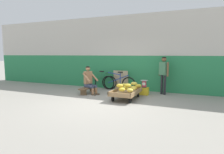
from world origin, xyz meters
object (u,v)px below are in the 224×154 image
at_px(plastic_crate, 144,91).
at_px(bicycle_far_left, 118,83).
at_px(vendor_seated, 89,80).
at_px(weighing_scale, 144,84).
at_px(bicycle_near_left, 100,81).
at_px(banana_cart, 126,93).
at_px(customer_adult, 164,71).
at_px(low_bench, 88,89).
at_px(sign_board, 121,80).

distance_m(plastic_crate, bicycle_far_left, 1.39).
height_order(vendor_seated, weighing_scale, vendor_seated).
relative_size(weighing_scale, bicycle_near_left, 0.18).
height_order(plastic_crate, bicycle_near_left, bicycle_near_left).
distance_m(bicycle_near_left, bicycle_far_left, 0.95).
distance_m(vendor_seated, plastic_crate, 2.29).
height_order(weighing_scale, bicycle_far_left, bicycle_far_left).
height_order(weighing_scale, bicycle_near_left, bicycle_near_left).
bearing_deg(banana_cart, weighing_scale, 66.65).
distance_m(banana_cart, vendor_seated, 1.78).
xyz_separation_m(vendor_seated, customer_adult, (2.85, 1.02, 0.38)).
bearing_deg(plastic_crate, weighing_scale, -90.00).
distance_m(low_bench, bicycle_far_left, 1.44).
relative_size(plastic_crate, bicycle_near_left, 0.22).
distance_m(bicycle_far_left, customer_adult, 2.09).
bearing_deg(low_bench, customer_adult, 18.69).
height_order(plastic_crate, bicycle_far_left, bicycle_far_left).
bearing_deg(customer_adult, banana_cart, -129.74).
distance_m(plastic_crate, sign_board, 1.49).
bearing_deg(banana_cart, low_bench, 168.32).
distance_m(vendor_seated, bicycle_near_left, 1.19).
height_order(bicycle_near_left, customer_adult, customer_adult).
xyz_separation_m(low_bench, customer_adult, (2.94, 0.99, 0.75)).
relative_size(banana_cart, vendor_seated, 1.27).
bearing_deg(customer_adult, bicycle_near_left, 177.17).
xyz_separation_m(low_bench, bicycle_near_left, (-0.02, 1.14, 0.15)).
height_order(low_bench, bicycle_far_left, bicycle_far_left).
relative_size(vendor_seated, sign_board, 1.28).
xyz_separation_m(weighing_scale, bicycle_near_left, (-2.25, 0.51, -0.10)).
bearing_deg(sign_board, vendor_seated, -122.63).
bearing_deg(weighing_scale, plastic_crate, 90.00).
xyz_separation_m(bicycle_near_left, bicycle_far_left, (0.95, -0.06, 0.00)).
bearing_deg(banana_cart, vendor_seated, 168.79).
xyz_separation_m(plastic_crate, customer_adult, (0.70, 0.36, 0.80)).
height_order(vendor_seated, bicycle_far_left, vendor_seated).
height_order(low_bench, plastic_crate, plastic_crate).
bearing_deg(vendor_seated, sign_board, 57.37).
bearing_deg(weighing_scale, sign_board, 149.98).
bearing_deg(bicycle_near_left, sign_board, 12.40).
height_order(vendor_seated, plastic_crate, vendor_seated).
xyz_separation_m(weighing_scale, bicycle_far_left, (-1.30, 0.45, -0.10)).
xyz_separation_m(plastic_crate, bicycle_far_left, (-1.30, 0.45, 0.20)).
relative_size(plastic_crate, weighing_scale, 1.20).
relative_size(vendor_seated, weighing_scale, 3.80).
bearing_deg(vendor_seated, low_bench, 158.97).
distance_m(banana_cart, bicycle_near_left, 2.37).
height_order(bicycle_far_left, sign_board, sign_board).
relative_size(vendor_seated, bicycle_near_left, 0.69).
height_order(plastic_crate, weighing_scale, weighing_scale).
height_order(banana_cart, bicycle_far_left, bicycle_far_left).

